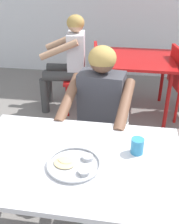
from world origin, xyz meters
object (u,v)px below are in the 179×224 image
(thali_tray, at_px, (74,164))
(chair_foreground, at_px, (104,121))
(drinking_cup, at_px, (137,146))
(table_background_red, at_px, (134,64))
(table_foreground, at_px, (74,168))
(diner_foreground, at_px, (99,111))
(chair_red_left, at_px, (87,74))
(patron_background, at_px, (69,55))

(thali_tray, xyz_separation_m, chair_foreground, (0.06, 0.92, -0.28))
(thali_tray, relative_size, drinking_cup, 3.17)
(table_background_red, bearing_deg, table_foreground, -98.89)
(diner_foreground, bearing_deg, table_foreground, -95.15)
(chair_foreground, relative_size, chair_red_left, 0.97)
(chair_foreground, relative_size, table_background_red, 0.90)
(chair_red_left, bearing_deg, patron_background, 172.27)
(table_foreground, xyz_separation_m, chair_foreground, (0.08, 0.86, -0.19))
(drinking_cup, height_order, patron_background, patron_background)
(table_foreground, bearing_deg, chair_foreground, 84.73)
(drinking_cup, bearing_deg, thali_tray, -153.05)
(table_foreground, distance_m, table_background_red, 2.01)
(drinking_cup, bearing_deg, patron_background, 113.69)
(thali_tray, bearing_deg, table_background_red, 81.86)
(diner_foreground, bearing_deg, thali_tray, -93.32)
(chair_foreground, bearing_deg, table_foreground, -95.27)
(table_foreground, height_order, chair_foreground, chair_foreground)
(table_background_red, bearing_deg, chair_red_left, -175.63)
(diner_foreground, xyz_separation_m, patron_background, (-0.54, 1.33, 0.01))
(table_foreground, bearing_deg, patron_background, 103.79)
(chair_foreground, relative_size, diner_foreground, 0.70)
(drinking_cup, bearing_deg, table_foreground, -164.18)
(chair_red_left, bearing_deg, table_background_red, 4.37)
(thali_tray, bearing_deg, chair_foreground, 86.15)
(drinking_cup, distance_m, table_background_red, 1.89)
(diner_foreground, relative_size, table_background_red, 1.29)
(diner_foreground, height_order, chair_red_left, diner_foreground)
(thali_tray, height_order, patron_background, patron_background)
(diner_foreground, relative_size, patron_background, 1.00)
(drinking_cup, bearing_deg, chair_foreground, 108.89)
(diner_foreground, distance_m, patron_background, 1.44)
(patron_background, bearing_deg, drinking_cup, -66.31)
(thali_tray, distance_m, chair_red_left, 2.04)
(drinking_cup, relative_size, chair_red_left, 0.11)
(patron_background, bearing_deg, thali_tray, -76.21)
(table_foreground, height_order, chair_red_left, chair_red_left)
(chair_foreground, relative_size, patron_background, 0.70)
(chair_foreground, distance_m, chair_red_left, 1.13)
(diner_foreground, distance_m, table_background_red, 1.37)
(thali_tray, bearing_deg, diner_foreground, 86.68)
(thali_tray, relative_size, chair_foreground, 0.35)
(table_foreground, xyz_separation_m, drinking_cup, (0.34, 0.10, 0.13))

